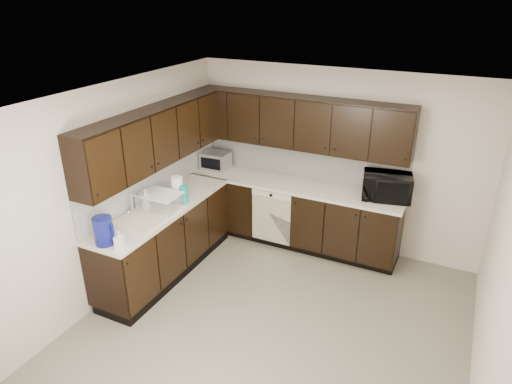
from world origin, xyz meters
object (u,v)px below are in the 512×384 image
at_px(microwave, 387,186).
at_px(blue_pitcher, 103,231).
at_px(toaster_oven, 216,160).
at_px(storage_bin, 160,201).
at_px(sink, 147,221).

bearing_deg(microwave, blue_pitcher, -147.04).
relative_size(toaster_oven, storage_bin, 0.85).
height_order(sink, toaster_oven, sink).
xyz_separation_m(toaster_oven, storage_bin, (0.07, -1.46, -0.03)).
xyz_separation_m(sink, toaster_oven, (-0.07, 1.73, 0.19)).
distance_m(microwave, storage_bin, 2.85).
distance_m(sink, blue_pitcher, 0.72).
height_order(sink, storage_bin, sink).
distance_m(sink, toaster_oven, 1.74).
distance_m(toaster_oven, storage_bin, 1.46).
xyz_separation_m(sink, microwave, (2.43, 1.76, 0.23)).
bearing_deg(blue_pitcher, microwave, 37.17).
height_order(sink, microwave, microwave).
xyz_separation_m(sink, storage_bin, (-0.00, 0.27, 0.15)).
bearing_deg(toaster_oven, microwave, -1.53).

